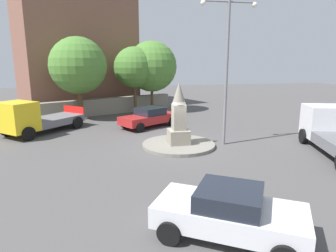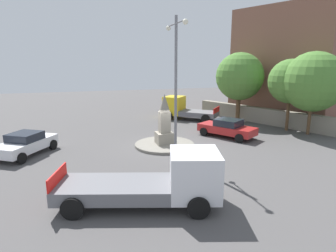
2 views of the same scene
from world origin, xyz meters
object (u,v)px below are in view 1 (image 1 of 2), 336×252
at_px(truck_white_waiting, 335,132).
at_px(tree_near_wall, 78,66).
at_px(tree_mid_cluster, 152,67).
at_px(car_red_parked_left, 149,117).
at_px(tree_far_corner, 134,67).
at_px(streetlamp, 227,57).
at_px(corner_building, 75,53).
at_px(truck_yellow_passing, 33,119).
at_px(car_white_approaching, 229,212).
at_px(monument, 179,118).

xyz_separation_m(truck_white_waiting, tree_near_wall, (-13.66, 11.63, 3.24)).
bearing_deg(tree_near_wall, tree_mid_cluster, 23.03).
xyz_separation_m(car_red_parked_left, tree_far_corner, (-0.45, 5.82, 3.34)).
height_order(streetlamp, corner_building, corner_building).
distance_m(streetlamp, corner_building, 18.29).
bearing_deg(tree_near_wall, truck_yellow_passing, -119.31).
relative_size(car_white_approaching, tree_near_wall, 0.66).
distance_m(monument, tree_near_wall, 11.18).
bearing_deg(tree_far_corner, monument, -83.07).
bearing_deg(car_red_parked_left, truck_white_waiting, -41.87).
xyz_separation_m(car_red_parked_left, truck_yellow_passing, (-7.60, -0.73, 0.33)).
distance_m(truck_yellow_passing, tree_mid_cluster, 11.79).
bearing_deg(car_red_parked_left, car_white_approaching, -89.21).
height_order(truck_white_waiting, tree_mid_cluster, tree_mid_cluster).
distance_m(monument, car_white_approaching, 8.73).
xyz_separation_m(car_white_approaching, truck_white_waiting, (8.46, 6.14, 0.30)).
bearing_deg(monument, tree_near_wall, 122.96).
height_order(car_red_parked_left, tree_near_wall, tree_near_wall).
bearing_deg(truck_yellow_passing, car_white_approaching, -59.37).
distance_m(truck_yellow_passing, corner_building, 12.12).
height_order(streetlamp, tree_far_corner, streetlamp).
xyz_separation_m(car_white_approaching, tree_near_wall, (-5.20, 17.77, 3.53)).
height_order(monument, corner_building, corner_building).
bearing_deg(truck_yellow_passing, tree_mid_cluster, 39.52).
relative_size(truck_yellow_passing, tree_mid_cluster, 0.84).
height_order(car_red_parked_left, corner_building, corner_building).
distance_m(truck_yellow_passing, tree_far_corner, 10.16).
bearing_deg(tree_near_wall, streetlamp, -47.24).
height_order(corner_building, tree_near_wall, corner_building).
xyz_separation_m(streetlamp, corner_building, (-9.27, 15.76, 0.56)).
bearing_deg(monument, truck_white_waiting, -17.99).
xyz_separation_m(streetlamp, truck_white_waiting, (5.14, -2.41, -3.82)).
relative_size(truck_white_waiting, tree_far_corner, 1.14).
xyz_separation_m(corner_building, tree_near_wall, (0.75, -6.55, -1.14)).
bearing_deg(corner_building, tree_mid_cluster, -29.41).
relative_size(car_white_approaching, corner_building, 0.40).
relative_size(car_white_approaching, truck_white_waiting, 0.64).
distance_m(streetlamp, truck_white_waiting, 6.84).
bearing_deg(tree_mid_cluster, truck_yellow_passing, -140.48).
distance_m(corner_building, tree_mid_cluster, 8.07).
relative_size(car_red_parked_left, car_white_approaching, 1.06).
bearing_deg(corner_building, truck_yellow_passing, -99.36).
xyz_separation_m(truck_yellow_passing, tree_far_corner, (7.15, 6.55, 3.02)).
height_order(streetlamp, car_red_parked_left, streetlamp).
relative_size(car_red_parked_left, truck_white_waiting, 0.68).
relative_size(streetlamp, corner_building, 0.74).
xyz_separation_m(monument, tree_mid_cluster, (0.29, 11.74, 2.54)).
height_order(tree_mid_cluster, tree_far_corner, tree_mid_cluster).
bearing_deg(corner_building, monument, -66.97).
relative_size(truck_yellow_passing, tree_near_wall, 0.82).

